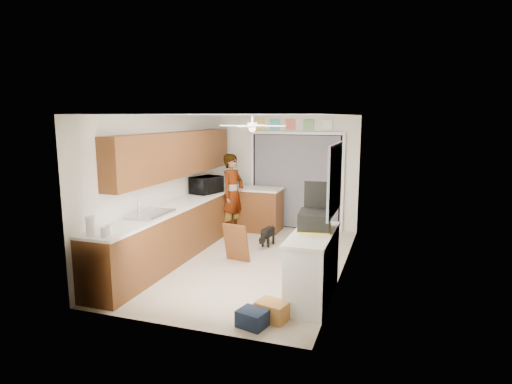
% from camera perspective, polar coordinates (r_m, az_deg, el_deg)
% --- Properties ---
extents(floor, '(5.00, 5.00, 0.00)m').
position_cam_1_polar(floor, '(7.52, -0.98, -9.17)').
color(floor, beige).
rests_on(floor, ground).
extents(ceiling, '(5.00, 5.00, 0.00)m').
position_cam_1_polar(ceiling, '(7.10, -1.04, 10.25)').
color(ceiling, white).
rests_on(ceiling, ground).
extents(wall_back, '(3.20, 0.00, 3.20)m').
position_cam_1_polar(wall_back, '(9.57, 3.98, 2.67)').
color(wall_back, silver).
rests_on(wall_back, ground).
extents(wall_front, '(3.20, 0.00, 3.20)m').
position_cam_1_polar(wall_front, '(4.97, -10.67, -4.40)').
color(wall_front, silver).
rests_on(wall_front, ground).
extents(wall_left, '(0.00, 5.00, 5.00)m').
position_cam_1_polar(wall_left, '(7.88, -12.05, 0.88)').
color(wall_left, silver).
rests_on(wall_left, ground).
extents(wall_right, '(0.00, 5.00, 5.00)m').
position_cam_1_polar(wall_right, '(6.85, 11.72, -0.47)').
color(wall_right, silver).
rests_on(wall_right, ground).
extents(left_base_cabinets, '(0.60, 4.80, 0.90)m').
position_cam_1_polar(left_base_cabinets, '(7.90, -9.95, -4.97)').
color(left_base_cabinets, brown).
rests_on(left_base_cabinets, floor).
extents(left_countertop, '(0.62, 4.80, 0.04)m').
position_cam_1_polar(left_countertop, '(7.78, -9.99, -1.63)').
color(left_countertop, white).
rests_on(left_countertop, left_base_cabinets).
extents(upper_cabinets, '(0.32, 4.00, 0.80)m').
position_cam_1_polar(upper_cabinets, '(7.90, -10.46, 4.98)').
color(upper_cabinets, brown).
rests_on(upper_cabinets, wall_left).
extents(sink_basin, '(0.50, 0.76, 0.06)m').
position_cam_1_polar(sink_basin, '(6.94, -13.92, -2.91)').
color(sink_basin, silver).
rests_on(sink_basin, left_countertop).
extents(faucet, '(0.03, 0.03, 0.22)m').
position_cam_1_polar(faucet, '(7.02, -15.27, -2.03)').
color(faucet, silver).
rests_on(faucet, left_countertop).
extents(peninsula_base, '(1.00, 0.60, 0.90)m').
position_cam_1_polar(peninsula_base, '(9.38, 0.19, -2.43)').
color(peninsula_base, brown).
rests_on(peninsula_base, floor).
extents(peninsula_top, '(1.04, 0.64, 0.04)m').
position_cam_1_polar(peninsula_top, '(9.29, 0.20, 0.41)').
color(peninsula_top, white).
rests_on(peninsula_top, peninsula_base).
extents(back_opening_recess, '(2.00, 0.06, 2.10)m').
position_cam_1_polar(back_opening_recess, '(9.51, 5.38, 1.39)').
color(back_opening_recess, black).
rests_on(back_opening_recess, wall_back).
extents(curtain_panel, '(1.90, 0.03, 2.05)m').
position_cam_1_polar(curtain_panel, '(9.47, 5.33, 1.35)').
color(curtain_panel, slate).
rests_on(curtain_panel, wall_back).
extents(door_trim_left, '(0.06, 0.04, 2.10)m').
position_cam_1_polar(door_trim_left, '(9.76, -0.50, 1.65)').
color(door_trim_left, white).
rests_on(door_trim_left, wall_back).
extents(door_trim_right, '(0.06, 0.04, 2.10)m').
position_cam_1_polar(door_trim_right, '(9.31, 11.46, 1.04)').
color(door_trim_right, white).
rests_on(door_trim_right, wall_back).
extents(door_trim_head, '(2.10, 0.04, 0.06)m').
position_cam_1_polar(door_trim_head, '(9.38, 5.45, 7.83)').
color(door_trim_head, white).
rests_on(door_trim_head, wall_back).
extents(header_frame_0, '(0.22, 0.02, 0.22)m').
position_cam_1_polar(header_frame_0, '(9.63, 0.52, 9.00)').
color(header_frame_0, '#F5D151').
rests_on(header_frame_0, wall_back).
extents(header_frame_1, '(0.22, 0.02, 0.22)m').
position_cam_1_polar(header_frame_1, '(9.53, 2.54, 8.98)').
color(header_frame_1, '#49B6C3').
rests_on(header_frame_1, wall_back).
extents(header_frame_2, '(0.22, 0.02, 0.22)m').
position_cam_1_polar(header_frame_2, '(9.44, 4.61, 8.95)').
color(header_frame_2, '#D76450').
rests_on(header_frame_2, wall_back).
extents(header_frame_3, '(0.22, 0.02, 0.22)m').
position_cam_1_polar(header_frame_3, '(9.35, 7.02, 8.90)').
color(header_frame_3, '#6EA65F').
rests_on(header_frame_3, wall_back).
extents(header_frame_4, '(0.22, 0.02, 0.22)m').
position_cam_1_polar(header_frame_4, '(9.28, 9.47, 8.83)').
color(header_frame_4, white).
rests_on(header_frame_4, wall_back).
extents(route66_sign, '(0.22, 0.02, 0.26)m').
position_cam_1_polar(route66_sign, '(9.75, -1.47, 9.01)').
color(route66_sign, silver).
rests_on(route66_sign, wall_back).
extents(right_counter_base, '(0.50, 1.40, 0.90)m').
position_cam_1_polar(right_counter_base, '(5.94, 7.60, -9.96)').
color(right_counter_base, white).
rests_on(right_counter_base, floor).
extents(right_counter_top, '(0.54, 1.44, 0.04)m').
position_cam_1_polar(right_counter_top, '(5.80, 7.61, -5.59)').
color(right_counter_top, white).
rests_on(right_counter_top, right_counter_base).
extents(abstract_painting, '(0.03, 1.15, 0.95)m').
position_cam_1_polar(abstract_painting, '(5.81, 10.48, 1.71)').
color(abstract_painting, '#E85570').
rests_on(abstract_painting, wall_right).
extents(ceiling_fan, '(1.14, 1.14, 0.24)m').
position_cam_1_polar(ceiling_fan, '(7.29, -0.50, 8.83)').
color(ceiling_fan, white).
rests_on(ceiling_fan, ceiling).
extents(microwave, '(0.57, 0.71, 0.34)m').
position_cam_1_polar(microwave, '(8.70, -6.63, 0.95)').
color(microwave, black).
rests_on(microwave, left_countertop).
extents(jar_a, '(0.11, 0.11, 0.13)m').
position_cam_1_polar(jar_a, '(5.87, -19.57, -5.05)').
color(jar_a, silver).
rests_on(jar_a, left_countertop).
extents(jar_b, '(0.10, 0.10, 0.12)m').
position_cam_1_polar(jar_b, '(5.99, -18.97, -4.75)').
color(jar_b, silver).
rests_on(jar_b, left_countertop).
extents(paper_towel_roll, '(0.14, 0.14, 0.26)m').
position_cam_1_polar(paper_towel_roll, '(5.99, -21.21, -4.23)').
color(paper_towel_roll, white).
rests_on(paper_towel_roll, left_countertop).
extents(suitcase, '(0.49, 0.62, 0.24)m').
position_cam_1_polar(suitcase, '(5.96, 7.82, -3.77)').
color(suitcase, black).
rests_on(suitcase, right_counter_top).
extents(suitcase_rim, '(0.51, 0.63, 0.02)m').
position_cam_1_polar(suitcase_rim, '(5.99, 7.80, -4.79)').
color(suitcase_rim, yellow).
rests_on(suitcase_rim, suitcase).
extents(suitcase_lid, '(0.42, 0.08, 0.50)m').
position_cam_1_polar(suitcase_lid, '(6.18, 8.38, -0.90)').
color(suitcase_lid, black).
rests_on(suitcase_lid, suitcase).
extents(cardboard_box, '(0.43, 0.36, 0.23)m').
position_cam_1_polar(cardboard_box, '(5.46, 2.19, -15.56)').
color(cardboard_box, '#C78A3E').
rests_on(cardboard_box, floor).
extents(navy_crate, '(0.39, 0.35, 0.20)m').
position_cam_1_polar(navy_crate, '(5.31, -0.48, -16.49)').
color(navy_crate, '#152036').
rests_on(navy_crate, floor).
extents(cabinet_door_panel, '(0.48, 0.25, 0.67)m').
position_cam_1_polar(cabinet_door_panel, '(7.39, -2.67, -6.76)').
color(cabinet_door_panel, brown).
rests_on(cabinet_door_panel, floor).
extents(man, '(0.56, 0.71, 1.71)m').
position_cam_1_polar(man, '(9.01, -3.12, -0.31)').
color(man, white).
rests_on(man, floor).
extents(dog, '(0.27, 0.51, 0.38)m').
position_cam_1_polar(dog, '(8.34, 1.62, -5.85)').
color(dog, black).
rests_on(dog, floor).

